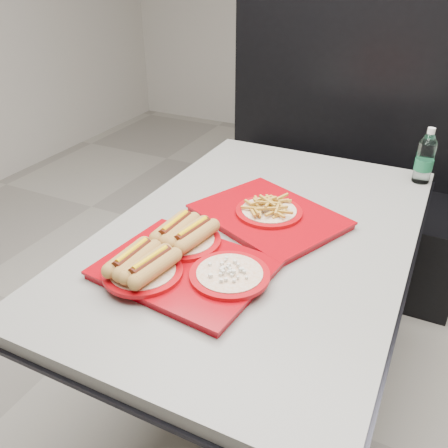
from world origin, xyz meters
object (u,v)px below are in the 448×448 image
at_px(booth_bench, 336,191).
at_px(water_bottle, 425,159).
at_px(diner_table, 258,273).
at_px(tray_far, 269,213).
at_px(tray_near, 180,260).

xyz_separation_m(booth_bench, water_bottle, (0.41, -0.49, 0.44)).
distance_m(diner_table, tray_far, 0.20).
bearing_deg(diner_table, booth_bench, 90.00).
relative_size(booth_bench, water_bottle, 6.44).
height_order(tray_far, water_bottle, water_bottle).
bearing_deg(tray_far, diner_table, -90.92).
bearing_deg(booth_bench, water_bottle, -50.39).
height_order(booth_bench, tray_near, booth_bench).
bearing_deg(booth_bench, tray_near, -94.61).
xyz_separation_m(booth_bench, tray_far, (0.00, -1.02, 0.37)).
xyz_separation_m(tray_near, water_bottle, (0.52, 0.90, 0.06)).
bearing_deg(water_bottle, tray_near, -120.11).
relative_size(tray_near, water_bottle, 2.23).
relative_size(tray_far, water_bottle, 2.59).
bearing_deg(water_bottle, diner_table, -124.21).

